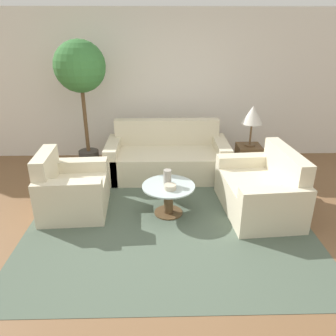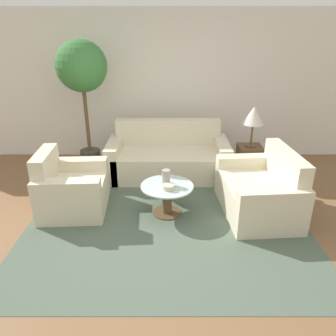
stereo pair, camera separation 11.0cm
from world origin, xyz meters
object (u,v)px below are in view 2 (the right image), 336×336
Objects in this scene: table_lamp at (255,116)px; loveseat at (263,192)px; coffee_table at (168,195)px; potted_plant at (83,74)px; bowl at (169,187)px; sofa_main at (169,158)px; armchair at (70,190)px; vase at (167,177)px.

loveseat is at bearing -93.42° from table_lamp.
table_lamp reaches higher than coffee_table.
potted_plant reaches higher than bowl.
sofa_main reaches higher than armchair.
sofa_main is 2.85× the size of coffee_table.
potted_plant is at bearing -2.53° from armchair.
coffee_table is (-1.26, -0.06, -0.01)m from loveseat.
table_lamp is 4.24× the size of bowl.
bowl is at bearing -136.43° from table_lamp.
vase reaches higher than bowl.
coffee_table is 4.54× the size of bowl.
armchair is 0.71× the size of loveseat.
potted_plant is (-2.59, 1.42, 1.33)m from loveseat.
potted_plant is (-2.65, 0.35, 0.59)m from table_lamp.
table_lamp reaches higher than bowl.
armchair is at bearing 175.83° from vase.
sofa_main is 3.05× the size of table_lamp.
sofa_main is at bearing 89.43° from coffee_table.
loveseat reaches higher than armchair.
bowl is (1.33, -0.22, 0.16)m from armchair.
table_lamp is at bearing -6.64° from sofa_main.
table_lamp is 0.30× the size of potted_plant.
table_lamp is at bearing 172.12° from loveseat.
loveseat is at bearing -44.47° from sofa_main.
loveseat is at bearing 1.85° from vase.
sofa_main is 2.06× the size of armchair.
vase is at bearing -140.22° from table_lamp.
sofa_main is 1.29m from coffee_table.
sofa_main reaches higher than vase.
coffee_table is (-0.01, -1.29, -0.01)m from sofa_main.
potted_plant reaches higher than armchair.
armchair is at bearing -158.84° from table_lamp.
coffee_table is at bearing -90.57° from sofa_main.
table_lamp reaches higher than loveseat.
bowl is at bearing -102.79° from armchair.
table_lamp is at bearing -7.46° from potted_plant.
loveseat is (1.25, -1.23, 0.00)m from sofa_main.
sofa_main is 0.92× the size of potted_plant.
vase is (-0.01, 0.02, 0.25)m from coffee_table.
armchair is at bearing 174.94° from coffee_table.
bowl is at bearing -86.65° from loveseat.
coffee_table is (1.31, -0.12, -0.02)m from armchair.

